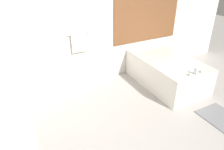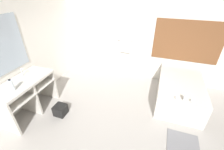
{
  "view_description": "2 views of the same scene",
  "coord_description": "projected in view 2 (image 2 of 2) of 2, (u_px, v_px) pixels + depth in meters",
  "views": [
    {
      "loc": [
        -1.64,
        -1.86,
        2.49
      ],
      "look_at": [
        -0.27,
        0.77,
        0.89
      ],
      "focal_mm": 35.0,
      "sensor_mm": 36.0,
      "label": 1
    },
    {
      "loc": [
        0.75,
        -2.09,
        2.6
      ],
      "look_at": [
        -0.22,
        0.69,
        0.8
      ],
      "focal_mm": 24.0,
      "sensor_mm": 36.0,
      "label": 2
    }
  ],
  "objects": [
    {
      "name": "waste_bin",
      "position": [
        60.0,
        110.0,
        3.44
      ],
      "size": [
        0.26,
        0.26,
        0.24
      ],
      "color": "black",
      "rests_on": "ground_plane"
    },
    {
      "name": "bath_mat",
      "position": [
        183.0,
        148.0,
        2.77
      ],
      "size": [
        0.57,
        0.71,
        0.02
      ],
      "color": "slate",
      "rests_on": "ground_plane"
    },
    {
      "name": "bathtub",
      "position": [
        179.0,
        89.0,
        3.77
      ],
      "size": [
        1.02,
        1.72,
        0.72
      ],
      "color": "silver",
      "rests_on": "ground_plane"
    },
    {
      "name": "wall_back_with_blinds",
      "position": [
        138.0,
        35.0,
        4.33
      ],
      "size": [
        7.4,
        0.13,
        2.7
      ],
      "color": "white",
      "rests_on": "ground_plane"
    },
    {
      "name": "water_bottle_1",
      "position": [
        12.0,
        85.0,
        2.79
      ],
      "size": [
        0.07,
        0.07,
        0.25
      ],
      "color": "white",
      "rests_on": "vanity_counter"
    },
    {
      "name": "ground_plane",
      "position": [
        111.0,
        124.0,
        3.25
      ],
      "size": [
        16.0,
        16.0,
        0.0
      ],
      "primitive_type": "plane",
      "color": "#A8A39E",
      "rests_on": "ground"
    },
    {
      "name": "sink_faucet",
      "position": [
        22.0,
        72.0,
        3.27
      ],
      "size": [
        0.09,
        0.04,
        0.18
      ],
      "color": "silver",
      "rests_on": "vanity_counter"
    },
    {
      "name": "wall_left_with_mirror",
      "position": [
        12.0,
        53.0,
        3.16
      ],
      "size": [
        0.08,
        7.4,
        2.7
      ],
      "color": "white",
      "rests_on": "ground_plane"
    },
    {
      "name": "vanity_counter",
      "position": [
        27.0,
        90.0,
        3.26
      ],
      "size": [
        0.62,
        1.25,
        0.87
      ],
      "color": "silver",
      "rests_on": "ground_plane"
    }
  ]
}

